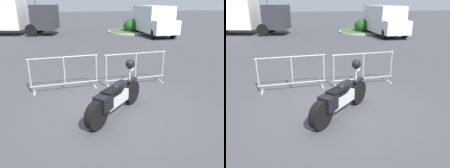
% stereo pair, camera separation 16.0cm
% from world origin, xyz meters
% --- Properties ---
extents(ground_plane, '(120.00, 120.00, 0.00)m').
position_xyz_m(ground_plane, '(0.00, 0.00, 0.00)').
color(ground_plane, '#424247').
extents(motorcycle, '(1.71, 1.66, 1.25)m').
position_xyz_m(motorcycle, '(-0.01, -0.37, 0.48)').
color(motorcycle, black).
rests_on(motorcycle, ground).
extents(crowd_barrier_near, '(2.11, 0.58, 1.07)m').
position_xyz_m(crowd_barrier_near, '(-1.17, 1.54, 0.55)').
color(crowd_barrier_near, '#9EA0A5').
rests_on(crowd_barrier_near, ground).
extents(crowd_barrier_far, '(2.11, 0.58, 1.07)m').
position_xyz_m(crowd_barrier_far, '(1.14, 1.54, 0.55)').
color(crowd_barrier_far, '#9EA0A5').
rests_on(crowd_barrier_far, ground).
extents(box_truck, '(8.01, 3.91, 2.98)m').
position_xyz_m(box_truck, '(-5.63, 15.16, 1.64)').
color(box_truck, white).
rests_on(box_truck, ground).
extents(delivery_van, '(2.08, 5.04, 2.31)m').
position_xyz_m(delivery_van, '(6.26, 12.14, 1.24)').
color(delivery_van, silver).
rests_on(delivery_van, ground).
extents(parked_car_green, '(2.49, 4.60, 1.48)m').
position_xyz_m(parked_car_green, '(-6.50, 20.47, 0.75)').
color(parked_car_green, '#236B38').
rests_on(parked_car_green, ground).
extents(pedestrian, '(0.48, 0.48, 1.69)m').
position_xyz_m(pedestrian, '(-4.19, 16.37, 0.92)').
color(pedestrian, '#262838').
rests_on(pedestrian, ground).
extents(planter_island, '(4.02, 4.02, 1.20)m').
position_xyz_m(planter_island, '(4.93, 14.19, 0.35)').
color(planter_island, '#ADA89E').
rests_on(planter_island, ground).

